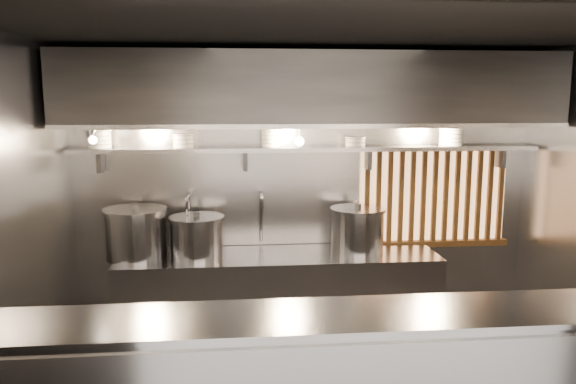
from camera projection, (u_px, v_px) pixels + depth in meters
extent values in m
plane|color=black|center=(334.00, 33.00, 3.89)|extent=(4.50, 4.50, 0.00)
plane|color=gray|center=(306.00, 195.00, 5.59)|extent=(4.50, 0.00, 4.50)
plane|color=gray|center=(13.00, 236.00, 3.90)|extent=(0.00, 3.00, 3.00)
cube|color=#9D9DA2|center=(359.00, 315.00, 3.23)|extent=(4.50, 0.56, 0.03)
cube|color=#9D9DA2|center=(279.00, 300.00, 5.35)|extent=(3.00, 0.70, 0.90)
cube|color=#9D9DA2|center=(308.00, 149.00, 5.33)|extent=(4.40, 0.34, 0.04)
cube|color=#2D2D30|center=(312.00, 90.00, 5.03)|extent=(4.40, 0.80, 0.65)
cube|color=#9D9DA2|center=(318.00, 126.00, 4.69)|extent=(4.40, 0.03, 0.04)
cube|color=#FFB572|center=(433.00, 195.00, 5.69)|extent=(1.50, 0.02, 0.92)
cube|color=brown|center=(437.00, 148.00, 5.57)|extent=(1.56, 0.06, 0.06)
cube|color=brown|center=(432.00, 244.00, 5.73)|extent=(1.56, 0.06, 0.06)
cube|color=brown|center=(367.00, 197.00, 5.58)|extent=(0.04, 0.04, 0.92)
cube|color=brown|center=(378.00, 197.00, 5.59)|extent=(0.04, 0.04, 0.92)
cube|color=brown|center=(390.00, 197.00, 5.60)|extent=(0.04, 0.04, 0.92)
cube|color=brown|center=(401.00, 197.00, 5.61)|extent=(0.04, 0.04, 0.92)
cube|color=brown|center=(412.00, 197.00, 5.62)|extent=(0.04, 0.04, 0.92)
cube|color=brown|center=(423.00, 196.00, 5.63)|extent=(0.04, 0.04, 0.92)
cube|color=brown|center=(435.00, 196.00, 5.65)|extent=(0.04, 0.04, 0.92)
cube|color=brown|center=(446.00, 196.00, 5.66)|extent=(0.04, 0.04, 0.92)
cube|color=brown|center=(457.00, 196.00, 5.67)|extent=(0.04, 0.04, 0.92)
cube|color=brown|center=(468.00, 196.00, 5.68)|extent=(0.04, 0.04, 0.92)
cube|color=brown|center=(479.00, 196.00, 5.69)|extent=(0.04, 0.04, 0.92)
cube|color=brown|center=(490.00, 195.00, 5.70)|extent=(0.04, 0.04, 0.92)
cube|color=brown|center=(500.00, 195.00, 5.71)|extent=(0.04, 0.04, 0.92)
cylinder|color=silver|center=(189.00, 219.00, 5.47)|extent=(0.03, 0.03, 0.48)
sphere|color=silver|center=(189.00, 195.00, 5.43)|extent=(0.04, 0.04, 0.04)
cylinder|color=silver|center=(187.00, 197.00, 5.30)|extent=(0.03, 0.26, 0.03)
sphere|color=silver|center=(186.00, 200.00, 5.17)|extent=(0.04, 0.04, 0.04)
cylinder|color=silver|center=(187.00, 207.00, 5.18)|extent=(0.03, 0.03, 0.14)
cylinder|color=silver|center=(261.00, 218.00, 5.53)|extent=(0.03, 0.03, 0.48)
sphere|color=silver|center=(261.00, 194.00, 5.49)|extent=(0.04, 0.04, 0.04)
cylinder|color=silver|center=(261.00, 196.00, 5.37)|extent=(0.03, 0.26, 0.03)
sphere|color=silver|center=(262.00, 198.00, 5.24)|extent=(0.04, 0.04, 0.04)
cylinder|color=silver|center=(262.00, 206.00, 5.25)|extent=(0.03, 0.03, 0.14)
cone|color=#9D9DA2|center=(89.00, 133.00, 4.66)|extent=(0.25, 0.27, 0.20)
sphere|color=#FFE0B2|center=(93.00, 140.00, 4.66)|extent=(0.07, 0.07, 0.07)
cylinder|color=#2D2D30|center=(92.00, 123.00, 4.75)|extent=(0.02, 0.22, 0.02)
cylinder|color=#2D2D30|center=(299.00, 133.00, 5.18)|extent=(0.01, 0.01, 0.12)
sphere|color=#FFE0B2|center=(299.00, 141.00, 5.19)|extent=(0.09, 0.09, 0.09)
cylinder|color=#9D9DA2|center=(197.00, 238.00, 5.19)|extent=(0.59, 0.59, 0.35)
cylinder|color=#9D9DA2|center=(197.00, 218.00, 5.16)|extent=(0.62, 0.62, 0.03)
cylinder|color=#2D2D30|center=(196.00, 214.00, 5.15)|extent=(0.06, 0.06, 0.04)
cylinder|color=#9D9DA2|center=(136.00, 235.00, 5.14)|extent=(0.61, 0.61, 0.43)
cylinder|color=#9D9DA2|center=(135.00, 210.00, 5.10)|extent=(0.64, 0.64, 0.03)
cylinder|color=#2D2D30|center=(135.00, 206.00, 5.10)|extent=(0.06, 0.06, 0.04)
cylinder|color=#9D9DA2|center=(357.00, 231.00, 5.36)|extent=(0.61, 0.61, 0.39)
cylinder|color=#9D9DA2|center=(358.00, 210.00, 5.33)|extent=(0.65, 0.65, 0.03)
cylinder|color=#2D2D30|center=(358.00, 206.00, 5.32)|extent=(0.06, 0.06, 0.04)
cylinder|color=silver|center=(100.00, 146.00, 5.15)|extent=(0.21, 0.21, 0.03)
cylinder|color=silver|center=(100.00, 142.00, 5.14)|extent=(0.21, 0.21, 0.03)
cylinder|color=silver|center=(99.00, 138.00, 5.13)|extent=(0.21, 0.21, 0.03)
cylinder|color=silver|center=(99.00, 134.00, 5.13)|extent=(0.21, 0.21, 0.03)
cylinder|color=silver|center=(99.00, 131.00, 5.12)|extent=(0.22, 0.22, 0.01)
cylinder|color=silver|center=(183.00, 145.00, 5.22)|extent=(0.19, 0.19, 0.03)
cylinder|color=silver|center=(183.00, 141.00, 5.21)|extent=(0.19, 0.19, 0.03)
cylinder|color=silver|center=(183.00, 137.00, 5.21)|extent=(0.19, 0.19, 0.03)
cylinder|color=silver|center=(183.00, 134.00, 5.20)|extent=(0.20, 0.20, 0.01)
cylinder|color=silver|center=(271.00, 145.00, 5.29)|extent=(0.18, 0.18, 0.03)
cylinder|color=silver|center=(271.00, 141.00, 5.29)|extent=(0.18, 0.18, 0.03)
cylinder|color=silver|center=(271.00, 137.00, 5.28)|extent=(0.18, 0.18, 0.03)
cylinder|color=silver|center=(271.00, 133.00, 5.28)|extent=(0.18, 0.18, 0.03)
cylinder|color=silver|center=(271.00, 130.00, 5.27)|extent=(0.20, 0.20, 0.01)
cylinder|color=silver|center=(355.00, 144.00, 5.37)|extent=(0.19, 0.19, 0.03)
cylinder|color=silver|center=(355.00, 140.00, 5.36)|extent=(0.19, 0.19, 0.03)
cylinder|color=silver|center=(355.00, 137.00, 5.36)|extent=(0.20, 0.20, 0.01)
cylinder|color=silver|center=(450.00, 143.00, 5.46)|extent=(0.22, 0.22, 0.03)
cylinder|color=silver|center=(451.00, 140.00, 5.45)|extent=(0.22, 0.22, 0.03)
cylinder|color=silver|center=(451.00, 136.00, 5.45)|extent=(0.22, 0.22, 0.03)
cylinder|color=silver|center=(451.00, 132.00, 5.44)|extent=(0.22, 0.22, 0.03)
cylinder|color=silver|center=(451.00, 129.00, 5.44)|extent=(0.24, 0.24, 0.01)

